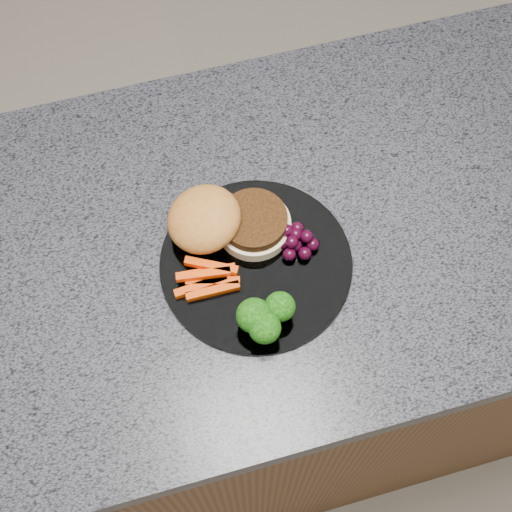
# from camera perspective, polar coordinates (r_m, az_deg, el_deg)

# --- Properties ---
(island_cabinet) EXTENTS (1.20, 0.60, 0.86)m
(island_cabinet) POSITION_cam_1_polar(r_m,az_deg,el_deg) (1.42, 2.70, -6.35)
(island_cabinet) COLOR brown
(island_cabinet) RESTS_ON ground
(countertop) EXTENTS (1.20, 0.60, 0.04)m
(countertop) POSITION_cam_1_polar(r_m,az_deg,el_deg) (1.01, 3.78, 2.26)
(countertop) COLOR #494952
(countertop) RESTS_ON island_cabinet
(plate) EXTENTS (0.26, 0.26, 0.01)m
(plate) POSITION_cam_1_polar(r_m,az_deg,el_deg) (0.96, 0.00, -0.60)
(plate) COLOR white
(plate) RESTS_ON countertop
(burger) EXTENTS (0.18, 0.13, 0.06)m
(burger) POSITION_cam_1_polar(r_m,az_deg,el_deg) (0.96, -2.74, 2.72)
(burger) COLOR beige
(burger) RESTS_ON plate
(carrot_sticks) EXTENTS (0.09, 0.06, 0.02)m
(carrot_sticks) POSITION_cam_1_polar(r_m,az_deg,el_deg) (0.94, -3.84, -1.80)
(carrot_sticks) COLOR #E64003
(carrot_sticks) RESTS_ON plate
(broccoli) EXTENTS (0.08, 0.06, 0.05)m
(broccoli) POSITION_cam_1_polar(r_m,az_deg,el_deg) (0.89, 0.68, -4.92)
(broccoli) COLOR olive
(broccoli) RESTS_ON plate
(grape_bunch) EXTENTS (0.06, 0.05, 0.03)m
(grape_bunch) POSITION_cam_1_polar(r_m,az_deg,el_deg) (0.96, 3.27, 1.29)
(grape_bunch) COLOR black
(grape_bunch) RESTS_ON plate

